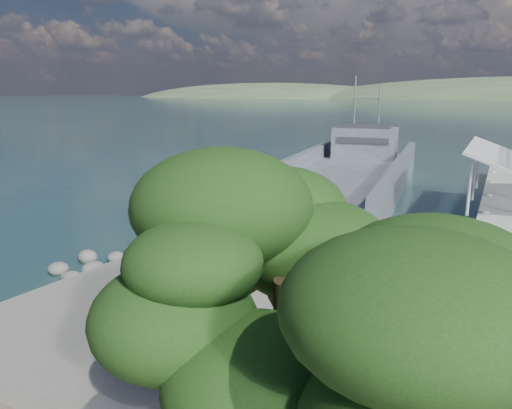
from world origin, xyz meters
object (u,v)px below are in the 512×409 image
(overhang_tree, at_px, (275,276))
(military_truck, at_px, (257,236))
(landing_craft, at_px, (344,183))
(soldier, at_px, (171,262))

(overhang_tree, bearing_deg, military_truck, 117.55)
(landing_craft, bearing_deg, soldier, -97.11)
(soldier, xyz_separation_m, overhang_tree, (9.48, -9.88, 4.38))
(soldier, bearing_deg, landing_craft, 81.58)
(military_truck, distance_m, soldier, 4.09)
(soldier, bearing_deg, overhang_tree, -53.05)
(landing_craft, xyz_separation_m, military_truck, (2.23, -21.72, 1.30))
(landing_craft, height_order, overhang_tree, landing_craft)
(landing_craft, height_order, military_truck, landing_craft)
(landing_craft, xyz_separation_m, overhang_tree, (8.82, -34.35, 4.81))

